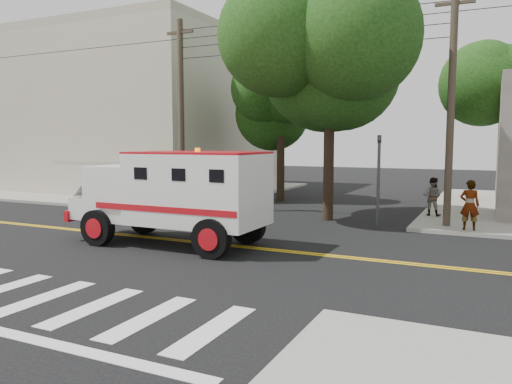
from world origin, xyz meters
The scene contains 13 objects.
ground centered at (0.00, 0.00, 0.00)m, with size 100.00×100.00×0.00m, color black.
sidewalk_nw centered at (-13.50, 13.50, 0.07)m, with size 17.00×17.00×0.15m, color gray.
building_left centered at (-15.50, 15.00, 5.15)m, with size 16.00×14.00×10.00m, color #BFB39D.
utility_pole_left centered at (-5.60, 6.00, 4.50)m, with size 0.28×0.28×9.00m, color #382D23.
utility_pole_right centered at (6.30, 6.20, 4.50)m, with size 0.28×0.28×9.00m, color #382D23.
tree_main centered at (1.94, 6.21, 7.20)m, with size 6.08×5.70×9.85m.
tree_left centered at (-2.68, 11.79, 5.73)m, with size 4.48×4.20×7.70m.
traffic_signal centered at (3.80, 5.60, 2.23)m, with size 0.15×0.18×3.60m.
accessibility_sign centered at (-6.20, 6.17, 1.37)m, with size 0.45×0.10×2.02m.
palm_planter centered at (-7.44, 6.62, 1.65)m, with size 3.52×2.63×2.36m.
armored_truck centered at (-1.43, -0.61, 1.73)m, with size 6.68×2.72×3.04m.
pedestrian_a centered at (7.11, 5.50, 1.07)m, with size 0.67×0.44×1.83m, color gray.
pedestrian_b centered at (5.50, 8.68, 0.98)m, with size 0.81×0.63×1.66m, color gray.
Camera 1 is at (7.81, -13.95, 3.36)m, focal length 35.00 mm.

